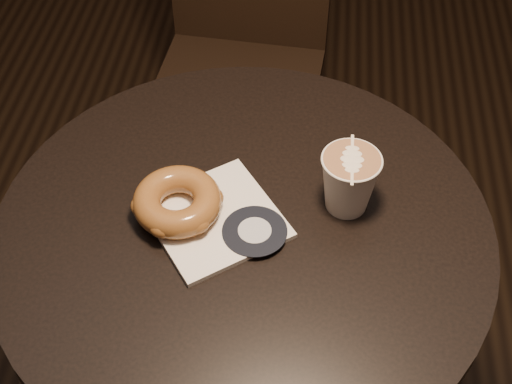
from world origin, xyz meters
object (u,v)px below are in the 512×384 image
(cafe_table, at_px, (245,303))
(latte_cup, at_px, (349,182))
(pastry_bag, at_px, (215,219))
(chair, at_px, (244,28))
(doughnut, at_px, (177,201))

(cafe_table, xyz_separation_m, latte_cup, (0.14, 0.05, 0.25))
(cafe_table, bearing_deg, pastry_bag, 176.86)
(cafe_table, distance_m, pastry_bag, 0.21)
(chair, relative_size, latte_cup, 10.33)
(chair, bearing_deg, latte_cup, -67.60)
(chair, height_order, doughnut, chair)
(chair, relative_size, pastry_bag, 5.78)
(chair, height_order, pastry_bag, chair)
(doughnut, relative_size, latte_cup, 1.34)
(doughnut, bearing_deg, latte_cup, 10.12)
(doughnut, bearing_deg, cafe_table, -5.15)
(latte_cup, bearing_deg, pastry_bag, -165.21)
(cafe_table, xyz_separation_m, pastry_bag, (-0.04, 0.00, 0.20))
(cafe_table, relative_size, doughnut, 6.05)
(cafe_table, bearing_deg, chair, 96.49)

